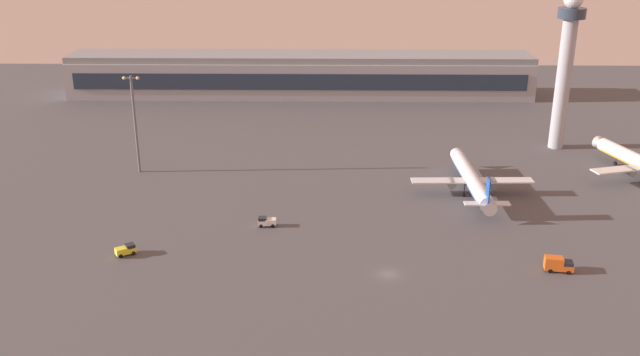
% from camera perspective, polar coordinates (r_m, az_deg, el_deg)
% --- Properties ---
extents(ground_plane, '(416.00, 416.00, 0.00)m').
position_cam_1_polar(ground_plane, '(140.81, 5.62, -7.86)').
color(ground_plane, '#4C4C51').
extents(terminal_building, '(180.64, 22.40, 16.40)m').
position_cam_1_polar(terminal_building, '(277.94, -1.61, 8.46)').
color(terminal_building, '#9EA3AD').
rests_on(terminal_building, ground).
extents(control_tower, '(8.00, 8.00, 47.56)m').
position_cam_1_polar(control_tower, '(220.52, 19.53, 9.11)').
color(control_tower, '#A8A8B2').
rests_on(control_tower, ground).
extents(airplane_mid_apron, '(31.18, 40.10, 10.30)m').
position_cam_1_polar(airplane_mid_apron, '(181.81, 12.34, -0.12)').
color(airplane_mid_apron, silver).
rests_on(airplane_mid_apron, ground).
extents(maintenance_van, '(4.54, 3.90, 2.25)m').
position_cam_1_polar(maintenance_van, '(152.69, -15.63, -5.69)').
color(maintenance_van, yellow).
rests_on(maintenance_van, ground).
extents(catering_truck, '(5.93, 3.13, 3.05)m').
position_cam_1_polar(catering_truck, '(148.46, 18.94, -6.70)').
color(catering_truck, '#D85919').
rests_on(catering_truck, ground).
extents(baggage_tractor, '(4.17, 2.07, 2.25)m').
position_cam_1_polar(baggage_tractor, '(160.63, -4.41, -3.58)').
color(baggage_tractor, white).
rests_on(baggage_tractor, ground).
extents(apron_light_central, '(4.80, 0.90, 27.18)m').
position_cam_1_polar(apron_light_central, '(196.15, -14.96, 4.74)').
color(apron_light_central, slate).
rests_on(apron_light_central, ground).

